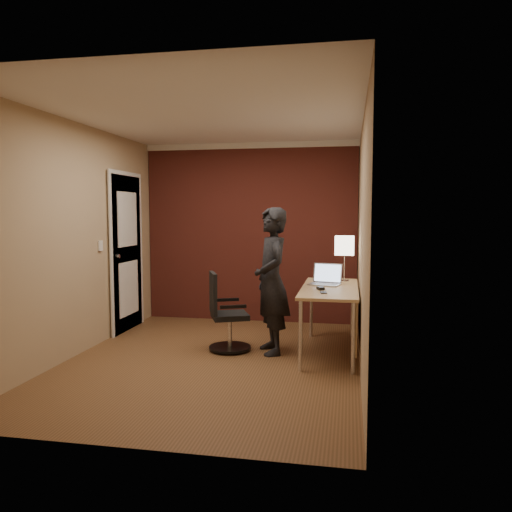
# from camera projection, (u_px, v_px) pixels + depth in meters

# --- Properties ---
(room) EXTENTS (4.00, 4.00, 4.00)m
(room) POSITION_uv_depth(u_px,v_px,m) (224.00, 225.00, 6.66)
(room) COLOR brown
(room) RESTS_ON ground
(desk) EXTENTS (0.60, 1.50, 0.73)m
(desk) POSITION_uv_depth(u_px,v_px,m) (337.00, 299.00, 5.41)
(desk) COLOR tan
(desk) RESTS_ON ground
(desk_lamp) EXTENTS (0.22, 0.22, 0.54)m
(desk_lamp) POSITION_uv_depth(u_px,v_px,m) (344.00, 246.00, 5.81)
(desk_lamp) COLOR silver
(desk_lamp) RESTS_ON desk
(laptop) EXTENTS (0.38, 0.33, 0.23)m
(laptop) POSITION_uv_depth(u_px,v_px,m) (326.00, 279.00, 5.61)
(laptop) COLOR silver
(laptop) RESTS_ON desk
(mouse) EXTENTS (0.09, 0.12, 0.03)m
(mouse) POSITION_uv_depth(u_px,v_px,m) (321.00, 288.00, 5.22)
(mouse) COLOR black
(mouse) RESTS_ON desk
(phone) EXTENTS (0.08, 0.12, 0.01)m
(phone) POSITION_uv_depth(u_px,v_px,m) (323.00, 292.00, 5.02)
(phone) COLOR black
(phone) RESTS_ON desk
(office_chair) EXTENTS (0.51, 0.55, 0.86)m
(office_chair) POSITION_uv_depth(u_px,v_px,m) (225.00, 317.00, 5.53)
(office_chair) COLOR black
(office_chair) RESTS_ON ground
(person) EXTENTS (0.58, 0.68, 1.59)m
(person) POSITION_uv_depth(u_px,v_px,m) (272.00, 281.00, 5.42)
(person) COLOR black
(person) RESTS_ON ground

